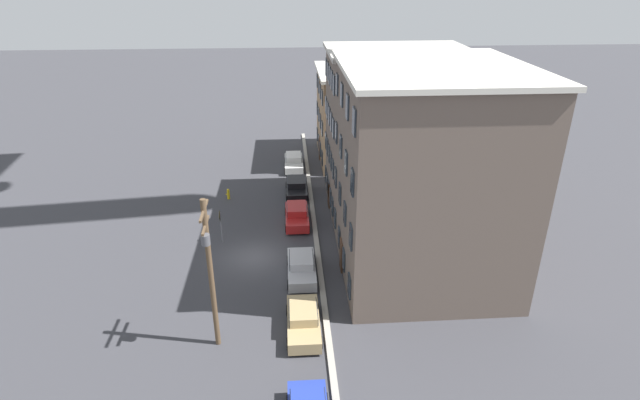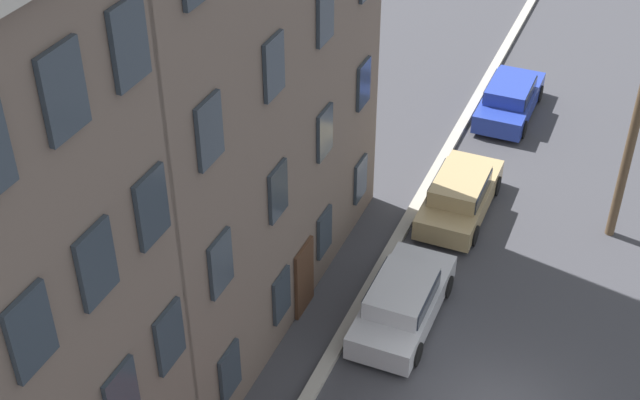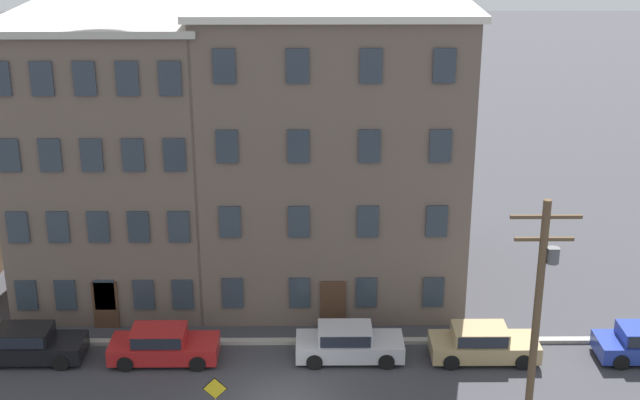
{
  "view_description": "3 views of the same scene",
  "coord_description": "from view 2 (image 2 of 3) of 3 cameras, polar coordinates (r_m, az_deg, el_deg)",
  "views": [
    {
      "loc": [
        30.54,
        2.56,
        18.72
      ],
      "look_at": [
        0.83,
        4.6,
        4.7
      ],
      "focal_mm": 28.0,
      "sensor_mm": 36.0,
      "label": 1
    },
    {
      "loc": [
        -15.06,
        -1.71,
        17.24
      ],
      "look_at": [
        1.67,
        5.33,
        4.15
      ],
      "focal_mm": 50.0,
      "sensor_mm": 36.0,
      "label": 2
    },
    {
      "loc": [
        1.15,
        -28.91,
        18.87
      ],
      "look_at": [
        1.4,
        3.29,
        6.94
      ],
      "focal_mm": 50.0,
      "sensor_mm": 36.0,
      "label": 3
    }
  ],
  "objects": [
    {
      "name": "kerb_strip",
      "position": [
        23.66,
        0.29,
        -10.69
      ],
      "size": [
        56.0,
        0.36,
        0.16
      ],
      "primitive_type": "cube",
      "color": "#9E998E",
      "rests_on": "ground_plane"
    },
    {
      "name": "car_silver",
      "position": [
        24.62,
        5.3,
        -6.43
      ],
      "size": [
        4.4,
        1.92,
        1.43
      ],
      "color": "#B7B7BC",
      "rests_on": "ground_plane"
    },
    {
      "name": "car_tan",
      "position": [
        28.8,
        8.94,
        0.38
      ],
      "size": [
        4.4,
        1.92,
        1.43
      ],
      "color": "tan",
      "rests_on": "ground_plane"
    },
    {
      "name": "car_blue",
      "position": [
        34.52,
        12.04,
        6.43
      ],
      "size": [
        4.4,
        1.92,
        1.43
      ],
      "color": "#233899",
      "rests_on": "ground_plane"
    },
    {
      "name": "apartment_far",
      "position": [
        23.8,
        -13.01,
        8.84
      ],
      "size": [
        12.14,
        10.94,
        13.58
      ],
      "color": "#66564C",
      "rests_on": "ground_plane"
    }
  ]
}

